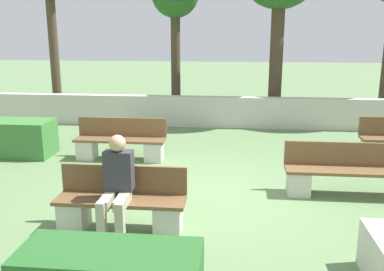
% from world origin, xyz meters
% --- Properties ---
extents(ground_plane, '(60.00, 60.00, 0.00)m').
position_xyz_m(ground_plane, '(0.00, 0.00, 0.00)').
color(ground_plane, '#607F51').
extents(perimeter_wall, '(14.29, 0.30, 0.86)m').
position_xyz_m(perimeter_wall, '(0.00, 5.18, 0.43)').
color(perimeter_wall, beige).
rests_on(perimeter_wall, ground_plane).
extents(bench_front, '(1.78, 0.48, 0.86)m').
position_xyz_m(bench_front, '(-1.13, -1.33, 0.33)').
color(bench_front, brown).
rests_on(bench_front, ground_plane).
extents(bench_left_side, '(2.18, 0.49, 0.86)m').
position_xyz_m(bench_left_side, '(2.34, 0.27, 0.34)').
color(bench_left_side, brown).
rests_on(bench_left_side, ground_plane).
extents(bench_right_side, '(1.91, 0.48, 0.86)m').
position_xyz_m(bench_right_side, '(-2.00, 1.87, 0.33)').
color(bench_right_side, brown).
rests_on(bench_right_side, ground_plane).
extents(person_seated_man, '(0.38, 0.64, 1.35)m').
position_xyz_m(person_seated_man, '(-1.14, -1.47, 0.75)').
color(person_seated_man, '#B2A893').
rests_on(person_seated_man, ground_plane).
extents(hedge_block_near_right, '(1.95, 0.81, 0.78)m').
position_xyz_m(hedge_block_near_right, '(-4.52, 1.92, 0.39)').
color(hedge_block_near_right, '#3D7A38').
rests_on(hedge_block_near_right, ground_plane).
extents(tree_center_left, '(1.42, 1.42, 4.43)m').
position_xyz_m(tree_center_left, '(-1.46, 6.50, 3.54)').
color(tree_center_left, '#473828').
rests_on(tree_center_left, ground_plane).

